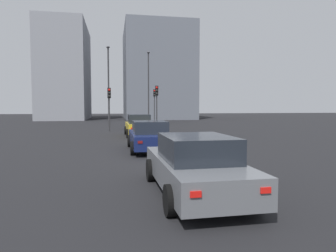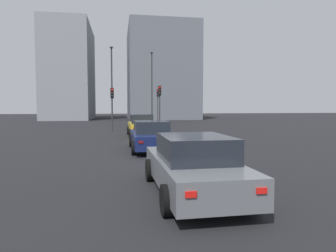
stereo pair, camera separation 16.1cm
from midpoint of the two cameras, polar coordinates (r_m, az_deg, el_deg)
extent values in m
cube|color=black|center=(14.34, -3.02, -5.43)|extent=(160.00, 160.00, 0.20)
cube|color=gold|center=(22.36, -5.81, -0.33)|extent=(4.50, 1.79, 0.70)
cube|color=#1E232B|center=(22.10, -5.77, 1.37)|extent=(2.03, 1.55, 0.65)
cylinder|color=black|center=(23.85, -4.03, -0.77)|extent=(0.64, 0.23, 0.64)
cylinder|color=black|center=(23.71, -8.19, -0.82)|extent=(0.64, 0.23, 0.64)
cylinder|color=black|center=(21.10, -3.12, -1.35)|extent=(0.64, 0.23, 0.64)
cylinder|color=black|center=(20.94, -7.82, -1.41)|extent=(0.64, 0.23, 0.64)
cube|color=red|center=(20.18, -3.47, -0.40)|extent=(0.03, 0.20, 0.11)
cube|color=red|center=(20.06, -7.01, -0.45)|extent=(0.03, 0.20, 0.11)
cube|color=#141E4C|center=(15.00, -3.89, -2.44)|extent=(4.56, 1.80, 0.63)
cube|color=#1E232B|center=(14.72, -3.81, -0.19)|extent=(2.05, 1.58, 0.58)
cylinder|color=black|center=(16.54, -1.33, -2.74)|extent=(0.64, 0.22, 0.64)
cylinder|color=black|center=(16.36, -7.57, -2.84)|extent=(0.64, 0.22, 0.64)
cylinder|color=black|center=(13.77, 0.48, -4.04)|extent=(0.64, 0.22, 0.64)
cylinder|color=black|center=(13.56, -7.02, -4.19)|extent=(0.64, 0.22, 0.64)
cube|color=maroon|center=(12.82, 0.11, -2.97)|extent=(0.03, 0.20, 0.11)
cube|color=maroon|center=(12.66, -5.67, -3.08)|extent=(0.03, 0.20, 0.11)
cube|color=slate|center=(7.63, 4.38, -8.42)|extent=(4.69, 1.86, 0.63)
cube|color=#1E232B|center=(7.30, 4.89, -4.13)|extent=(2.12, 1.61, 0.59)
cylinder|color=black|center=(9.30, 7.36, -7.84)|extent=(0.64, 0.23, 0.64)
cylinder|color=black|center=(8.90, -3.80, -8.33)|extent=(0.64, 0.23, 0.64)
cylinder|color=black|center=(6.69, 15.40, -12.53)|extent=(0.64, 0.23, 0.64)
cylinder|color=black|center=(6.13, -0.27, -13.90)|extent=(0.64, 0.23, 0.64)
cube|color=red|center=(5.71, 17.27, -11.57)|extent=(0.03, 0.20, 0.11)
cube|color=red|center=(5.24, 4.40, -12.81)|extent=(0.03, 0.20, 0.11)
cylinder|color=#2D2D30|center=(37.81, -2.71, 3.01)|extent=(0.11, 0.11, 3.44)
cube|color=black|center=(37.78, -2.72, 6.29)|extent=(0.23, 0.30, 0.90)
sphere|color=red|center=(37.69, -2.72, 6.71)|extent=(0.20, 0.20, 0.20)
sphere|color=black|center=(37.67, -2.72, 6.30)|extent=(0.20, 0.20, 0.20)
sphere|color=black|center=(37.66, -2.71, 5.89)|extent=(0.20, 0.20, 0.20)
cylinder|color=#2D2D30|center=(26.98, -11.24, 2.10)|extent=(0.11, 0.11, 2.91)
cube|color=black|center=(26.94, -11.28, 6.15)|extent=(0.23, 0.30, 0.90)
sphere|color=red|center=(26.84, -11.26, 6.74)|extent=(0.20, 0.20, 0.20)
sphere|color=black|center=(26.83, -11.25, 6.16)|extent=(0.20, 0.20, 0.20)
sphere|color=black|center=(26.82, -11.25, 5.59)|extent=(0.20, 0.20, 0.20)
cylinder|color=#2D2D30|center=(27.97, -2.31, 2.52)|extent=(0.11, 0.11, 3.20)
cube|color=black|center=(27.94, -2.32, 6.72)|extent=(0.22, 0.29, 0.90)
sphere|color=red|center=(27.85, -2.30, 7.29)|extent=(0.20, 0.20, 0.20)
sphere|color=black|center=(27.83, -2.30, 6.73)|extent=(0.20, 0.20, 0.20)
sphere|color=black|center=(27.82, -2.30, 6.18)|extent=(0.20, 0.20, 0.20)
cylinder|color=#2D2D30|center=(32.38, -11.35, 7.07)|extent=(0.16, 0.16, 8.23)
ellipsoid|color=#4C4C51|center=(32.90, -11.45, 14.45)|extent=(0.56, 0.36, 0.24)
cylinder|color=#2D2D30|center=(37.42, -3.84, 7.02)|extent=(0.16, 0.16, 8.69)
ellipsoid|color=#4C4C51|center=(37.94, -3.87, 13.76)|extent=(0.56, 0.36, 0.24)
cube|color=slate|center=(56.20, -2.26, 9.81)|extent=(15.92, 11.75, 16.31)
cube|color=gray|center=(55.88, -18.91, 9.52)|extent=(15.35, 7.43, 16.06)
camera|label=1|loc=(0.08, -90.44, -0.03)|focal=32.14mm
camera|label=2|loc=(0.08, 89.56, 0.03)|focal=32.14mm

